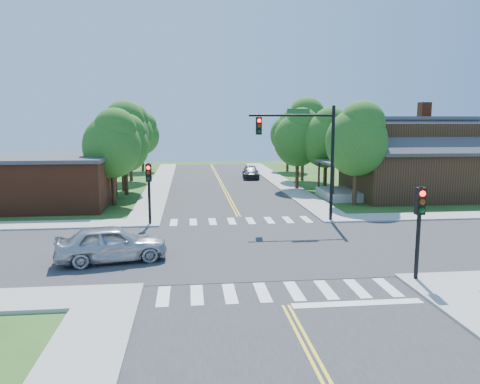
{
  "coord_description": "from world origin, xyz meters",
  "views": [
    {
      "loc": [
        -3.21,
        -22.42,
        6.27
      ],
      "look_at": [
        -0.29,
        4.14,
        2.2
      ],
      "focal_mm": 35.0,
      "sensor_mm": 36.0,
      "label": 1
    }
  ],
  "objects": [
    {
      "name": "tree_w_d",
      "position": [
        -8.92,
        37.43,
        4.79
      ],
      "size": [
        4.31,
        4.09,
        7.32
      ],
      "color": "#382314",
      "rests_on": "ground"
    },
    {
      "name": "tree_e_d",
      "position": [
        9.24,
        35.28,
        4.93
      ],
      "size": [
        4.42,
        4.2,
        7.52
      ],
      "color": "#382314",
      "rests_on": "ground"
    },
    {
      "name": "road_ns",
      "position": [
        0.0,
        0.0,
        0.02
      ],
      "size": [
        10.0,
        90.0,
        0.04
      ],
      "primitive_type": "cube",
      "color": "#2D2D30",
      "rests_on": "ground"
    },
    {
      "name": "sidewalk_nw",
      "position": [
        -15.82,
        15.82,
        0.07
      ],
      "size": [
        40.0,
        40.0,
        0.14
      ],
      "color": "#9E9B93",
      "rests_on": "ground"
    },
    {
      "name": "signal_pole_se",
      "position": [
        5.6,
        -5.62,
        2.66
      ],
      "size": [
        0.34,
        0.42,
        3.8
      ],
      "color": "black",
      "rests_on": "ground"
    },
    {
      "name": "ground",
      "position": [
        0.0,
        0.0,
        0.0
      ],
      "size": [
        100.0,
        100.0,
        0.0
      ],
      "primitive_type": "plane",
      "color": "#2C4C17",
      "rests_on": "ground"
    },
    {
      "name": "tree_w_b",
      "position": [
        -9.03,
        20.38,
        5.3
      ],
      "size": [
        4.76,
        4.52,
        8.09
      ],
      "color": "#382314",
      "rests_on": "ground"
    },
    {
      "name": "tree_house",
      "position": [
        6.77,
        19.48,
        4.89
      ],
      "size": [
        4.39,
        4.18,
        7.47
      ],
      "color": "#382314",
      "rests_on": "ground"
    },
    {
      "name": "stop_bar",
      "position": [
        2.5,
        -7.6,
        0.0
      ],
      "size": [
        4.6,
        0.45,
        0.09
      ],
      "primitive_type": "cube",
      "color": "white",
      "rests_on": "ground"
    },
    {
      "name": "road_ew",
      "position": [
        0.0,
        0.0,
        0.03
      ],
      "size": [
        90.0,
        10.0,
        0.04
      ],
      "primitive_type": "cube",
      "color": "#2D2D30",
      "rests_on": "ground"
    },
    {
      "name": "centerline",
      "position": [
        0.0,
        0.0,
        0.05
      ],
      "size": [
        0.3,
        90.0,
        0.01
      ],
      "color": "yellow",
      "rests_on": "ground"
    },
    {
      "name": "sidewalk_ne",
      "position": [
        15.82,
        15.82,
        0.07
      ],
      "size": [
        40.0,
        40.0,
        0.14
      ],
      "color": "#9E9B93",
      "rests_on": "ground"
    },
    {
      "name": "intersection_patch",
      "position": [
        0.0,
        0.0,
        0.0
      ],
      "size": [
        10.2,
        10.2,
        0.06
      ],
      "primitive_type": "cube",
      "color": "#2D2D30",
      "rests_on": "ground"
    },
    {
      "name": "tree_bldg",
      "position": [
        -8.48,
        17.94,
        4.49
      ],
      "size": [
        4.03,
        3.83,
        6.86
      ],
      "color": "#382314",
      "rests_on": "ground"
    },
    {
      "name": "house_ne",
      "position": [
        15.11,
        14.23,
        3.33
      ],
      "size": [
        13.05,
        8.8,
        7.11
      ],
      "color": "black",
      "rests_on": "ground"
    },
    {
      "name": "building_nw",
      "position": [
        -14.2,
        13.2,
        1.88
      ],
      "size": [
        10.4,
        8.4,
        3.73
      ],
      "color": "brown",
      "rests_on": "ground"
    },
    {
      "name": "crosswalk_south",
      "position": [
        0.0,
        -6.2,
        0.05
      ],
      "size": [
        8.85,
        2.0,
        0.01
      ],
      "color": "white",
      "rests_on": "ground"
    },
    {
      "name": "tree_e_a",
      "position": [
        9.18,
        10.94,
        5.08
      ],
      "size": [
        4.56,
        4.34,
        7.76
      ],
      "color": "#382314",
      "rests_on": "ground"
    },
    {
      "name": "tree_e_b",
      "position": [
        8.98,
        17.99,
        4.91
      ],
      "size": [
        4.41,
        4.19,
        7.49
      ],
      "color": "#382314",
      "rests_on": "ground"
    },
    {
      "name": "signal_pole_nw",
      "position": [
        -5.6,
        5.58,
        2.66
      ],
      "size": [
        0.34,
        0.42,
        3.8
      ],
      "color": "black",
      "rests_on": "ground"
    },
    {
      "name": "tree_w_a",
      "position": [
        -8.75,
        12.88,
        4.74
      ],
      "size": [
        4.26,
        4.04,
        7.24
      ],
      "color": "#382314",
      "rests_on": "ground"
    },
    {
      "name": "crosswalk_north",
      "position": [
        0.0,
        6.2,
        0.05
      ],
      "size": [
        8.85,
        2.0,
        0.01
      ],
      "color": "white",
      "rests_on": "ground"
    },
    {
      "name": "car_silver",
      "position": [
        -6.7,
        -1.64,
        0.83
      ],
      "size": [
        3.84,
        5.63,
        1.66
      ],
      "primitive_type": "imported",
      "rotation": [
        0.0,
        0.0,
        1.77
      ],
      "color": "#B5B7BD",
      "rests_on": "ground"
    },
    {
      "name": "signal_mast_ne",
      "position": [
        3.91,
        5.59,
        4.85
      ],
      "size": [
        5.3,
        0.42,
        7.2
      ],
      "color": "black",
      "rests_on": "ground"
    },
    {
      "name": "tree_w_c",
      "position": [
        -9.2,
        27.46,
        5.29
      ],
      "size": [
        4.75,
        4.51,
        8.07
      ],
      "color": "#382314",
      "rests_on": "ground"
    },
    {
      "name": "tree_e_c",
      "position": [
        8.89,
        26.05,
        5.74
      ],
      "size": [
        5.15,
        4.9,
        8.76
      ],
      "color": "#382314",
      "rests_on": "ground"
    },
    {
      "name": "car_dgrey",
      "position": [
        3.5,
        27.98,
        0.63
      ],
      "size": [
        2.48,
        4.64,
        1.26
      ],
      "primitive_type": "imported",
      "rotation": [
        0.0,
        0.0,
        -0.08
      ],
      "color": "#282B2C",
      "rests_on": "ground"
    }
  ]
}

